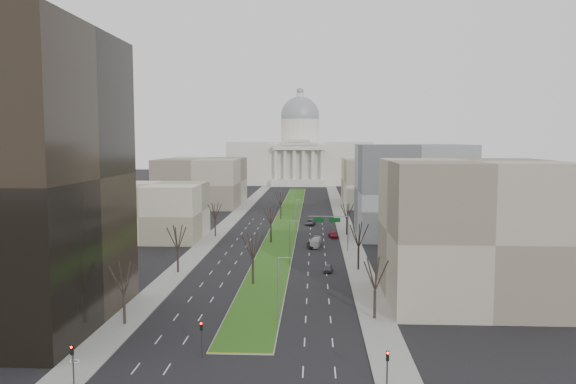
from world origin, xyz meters
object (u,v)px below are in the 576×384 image
(car_grey_near, at_px, (328,268))
(car_black, at_px, (311,245))
(car_red, at_px, (333,235))
(box_van, at_px, (316,242))
(car_grey_far, at_px, (310,222))

(car_grey_near, relative_size, car_black, 0.90)
(car_black, bearing_deg, car_red, 60.31)
(car_black, relative_size, car_red, 0.86)
(car_black, distance_m, box_van, 2.03)
(box_van, bearing_deg, car_grey_far, 99.44)
(car_black, height_order, box_van, box_van)
(car_grey_near, xyz_separation_m, box_van, (-2.34, 25.30, 0.41))
(car_grey_far, xyz_separation_m, box_van, (1.57, -34.21, 0.31))
(car_grey_near, bearing_deg, car_black, 103.91)
(car_black, xyz_separation_m, box_van, (1.05, 1.70, 0.37))
(car_black, height_order, car_red, car_red)
(car_red, bearing_deg, car_grey_near, -100.66)
(car_grey_near, xyz_separation_m, car_black, (-3.39, 23.60, 0.05))
(car_grey_near, height_order, car_black, car_black)
(box_van, bearing_deg, car_grey_near, -77.91)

